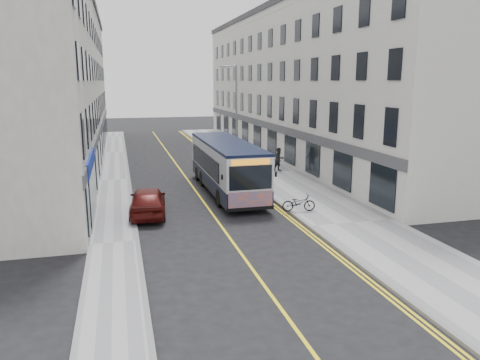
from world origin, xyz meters
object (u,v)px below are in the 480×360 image
car_white (210,152)px  car_maroon (148,201)px  city_bus (226,165)px  pedestrian_far (279,159)px  pedestrian_near (249,155)px  streetlamp (235,114)px  bicycle (299,203)px

car_white → car_maroon: car_maroon is taller
city_bus → pedestrian_far: size_ratio=6.21×
car_white → car_maroon: size_ratio=0.93×
pedestrian_near → car_white: bearing=141.0°
city_bus → car_white: 12.56m
streetlamp → city_bus: (-2.37, -7.14, -2.64)m
city_bus → car_maroon: city_bus is taller
streetlamp → car_maroon: size_ratio=1.79×
city_bus → car_maroon: 6.47m
pedestrian_far → city_bus: bearing=-154.0°
streetlamp → city_bus: size_ratio=0.73×
pedestrian_near → car_maroon: 14.92m
pedestrian_near → pedestrian_far: pedestrian_far is taller
pedestrian_near → car_maroon: (-8.82, -12.03, -0.20)m
pedestrian_near → pedestrian_far: bearing=-38.4°
pedestrian_near → pedestrian_far: (1.57, -2.79, 0.04)m
car_maroon → pedestrian_near: bearing=-121.1°
bicycle → city_bus: bearing=34.8°
bicycle → pedestrian_far: size_ratio=0.98×
car_white → streetlamp: bearing=-77.5°
pedestrian_far → car_maroon: pedestrian_far is taller
pedestrian_near → bicycle: bearing=-72.6°
streetlamp → pedestrian_far: 4.84m
streetlamp → car_white: size_ratio=1.91×
pedestrian_near → city_bus: bearing=-92.6°
pedestrian_far → car_white: (-3.93, 7.10, -0.32)m
bicycle → car_white: size_ratio=0.42×
city_bus → bicycle: bearing=-65.1°
bicycle → pedestrian_near: (1.16, 13.71, 0.39)m
city_bus → car_white: size_ratio=2.63×
pedestrian_far → car_maroon: size_ratio=0.40×
pedestrian_near → car_maroon: bearing=-104.0°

